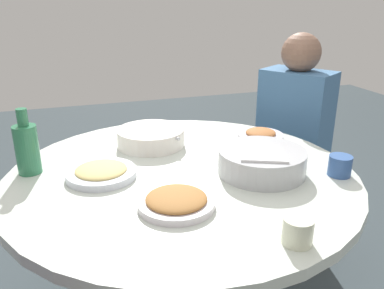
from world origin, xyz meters
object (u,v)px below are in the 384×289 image
at_px(dish_noodles, 101,172).
at_px(green_bottle, 27,148).
at_px(tea_cup_far, 298,231).
at_px(round_dining_table, 182,207).
at_px(stool_for_diner_left, 286,212).
at_px(diner_left, 295,122).
at_px(dish_stirfry, 261,135).
at_px(rice_bowl, 262,161).
at_px(dish_tofu_braise, 176,201).
at_px(soup_bowl, 151,138).
at_px(tea_cup_near, 340,166).

xyz_separation_m(dish_noodles, green_bottle, (0.23, -0.11, 0.07)).
bearing_deg(tea_cup_far, round_dining_table, -73.40).
bearing_deg(round_dining_table, stool_for_diner_left, -147.66).
bearing_deg(diner_left, dish_noodles, 23.03).
xyz_separation_m(dish_stirfry, stool_for_diner_left, (-0.32, -0.25, -0.58)).
bearing_deg(tea_cup_far, rice_bowl, -105.13).
distance_m(rice_bowl, dish_tofu_braise, 0.37).
xyz_separation_m(soup_bowl, stool_for_diner_left, (-0.79, -0.19, -0.59)).
bearing_deg(diner_left, dish_tofu_braise, 40.37).
xyz_separation_m(dish_tofu_braise, tea_cup_near, (-0.59, -0.04, 0.02)).
relative_size(green_bottle, stool_for_diner_left, 0.54).
distance_m(soup_bowl, dish_tofu_braise, 0.52).
bearing_deg(tea_cup_far, dish_noodles, -52.01).
xyz_separation_m(tea_cup_near, stool_for_diner_left, (-0.24, -0.67, -0.59)).
distance_m(soup_bowl, diner_left, 0.81).
height_order(round_dining_table, dish_tofu_braise, dish_tofu_braise).
xyz_separation_m(rice_bowl, diner_left, (-0.49, -0.57, -0.07)).
xyz_separation_m(green_bottle, diner_left, (-1.24, -0.32, -0.12)).
xyz_separation_m(dish_noodles, tea_cup_far, (-0.42, 0.54, 0.02)).
relative_size(dish_stirfry, green_bottle, 0.85).
distance_m(green_bottle, stool_for_diner_left, 1.44).
distance_m(round_dining_table, dish_stirfry, 0.50).
distance_m(dish_noodles, tea_cup_near, 0.81).
xyz_separation_m(green_bottle, stool_for_diner_left, (-1.24, -0.32, -0.65)).
distance_m(dish_noodles, diner_left, 1.10).
relative_size(round_dining_table, tea_cup_near, 15.61).
xyz_separation_m(soup_bowl, diner_left, (-0.79, -0.19, -0.06)).
distance_m(round_dining_table, soup_bowl, 0.34).
relative_size(soup_bowl, tea_cup_near, 3.51).
distance_m(dish_stirfry, tea_cup_far, 0.77).
height_order(round_dining_table, tea_cup_near, tea_cup_near).
relative_size(soup_bowl, dish_tofu_braise, 1.20).
distance_m(dish_tofu_braise, diner_left, 1.09).
relative_size(round_dining_table, dish_stirfry, 6.20).
distance_m(rice_bowl, dish_noodles, 0.55).
xyz_separation_m(rice_bowl, stool_for_diner_left, (-0.49, -0.57, -0.60)).
bearing_deg(round_dining_table, soup_bowl, -80.78).
relative_size(rice_bowl, soup_bowl, 1.10).
height_order(rice_bowl, green_bottle, green_bottle).
height_order(rice_bowl, diner_left, diner_left).
bearing_deg(round_dining_table, dish_tofu_braise, 69.85).
xyz_separation_m(rice_bowl, green_bottle, (0.76, -0.25, 0.05)).
distance_m(dish_noodles, tea_cup_far, 0.68).
bearing_deg(stool_for_diner_left, dish_stirfry, 37.26).
relative_size(stool_for_diner_left, diner_left, 0.56).
xyz_separation_m(round_dining_table, dish_stirfry, (-0.42, -0.22, 0.16)).
bearing_deg(dish_stirfry, soup_bowl, -7.31).
relative_size(round_dining_table, tea_cup_far, 15.79).
bearing_deg(tea_cup_near, dish_noodles, -16.95).
bearing_deg(round_dining_table, diner_left, -147.66).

